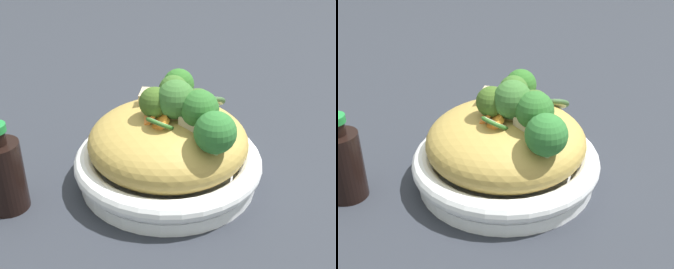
{
  "view_description": "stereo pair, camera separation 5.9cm",
  "coord_description": "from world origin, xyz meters",
  "views": [
    {
      "loc": [
        -0.14,
        0.5,
        0.36
      ],
      "look_at": [
        0.0,
        0.0,
        0.07
      ],
      "focal_mm": 46.29,
      "sensor_mm": 36.0,
      "label": 1
    },
    {
      "loc": [
        -0.19,
        0.48,
        0.36
      ],
      "look_at": [
        0.0,
        0.0,
        0.07
      ],
      "focal_mm": 46.29,
      "sensor_mm": 36.0,
      "label": 2
    }
  ],
  "objects": [
    {
      "name": "broccoli_florets",
      "position": [
        -0.03,
        0.01,
        0.12
      ],
      "size": [
        0.15,
        0.17,
        0.08
      ],
      "color": "#A1C36D",
      "rests_on": "serving_bowl"
    },
    {
      "name": "zucchini_slices",
      "position": [
        -0.02,
        -0.03,
        0.1
      ],
      "size": [
        0.1,
        0.17,
        0.05
      ],
      "color": "beige",
      "rests_on": "serving_bowl"
    },
    {
      "name": "chicken_chunks",
      "position": [
        0.01,
        -0.01,
        0.11
      ],
      "size": [
        0.1,
        0.08,
        0.02
      ],
      "color": "#C7B387",
      "rests_on": "serving_bowl"
    },
    {
      "name": "noodle_heap",
      "position": [
        -0.0,
        0.0,
        0.06
      ],
      "size": [
        0.22,
        0.22,
        0.09
      ],
      "color": "#B59547",
      "rests_on": "serving_bowl"
    },
    {
      "name": "carrot_coins",
      "position": [
        0.02,
        0.0,
        0.1
      ],
      "size": [
        0.07,
        0.13,
        0.03
      ],
      "color": "orange",
      "rests_on": "serving_bowl"
    },
    {
      "name": "ground_plane",
      "position": [
        0.0,
        0.0,
        0.0
      ],
      "size": [
        3.0,
        3.0,
        0.0
      ],
      "primitive_type": "plane",
      "color": "#292C34"
    },
    {
      "name": "serving_bowl",
      "position": [
        0.0,
        0.0,
        0.02
      ],
      "size": [
        0.26,
        0.26,
        0.05
      ],
      "color": "white",
      "rests_on": "ground_plane"
    },
    {
      "name": "soy_sauce_bottle",
      "position": [
        0.18,
        0.12,
        0.05
      ],
      "size": [
        0.05,
        0.05,
        0.12
      ],
      "color": "black",
      "rests_on": "ground_plane"
    }
  ]
}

